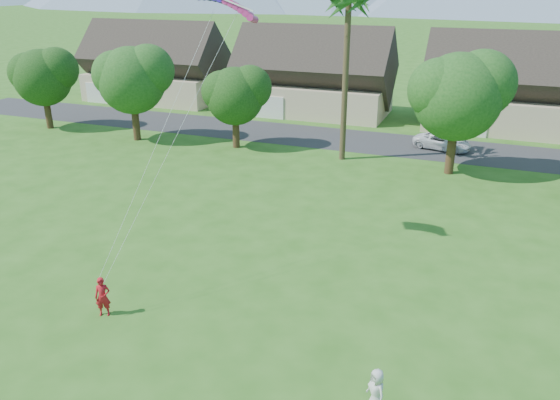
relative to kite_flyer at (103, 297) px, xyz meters
The scene contains 7 objects.
street 30.14m from the kite_flyer, 79.35° to the left, with size 90.00×7.00×0.01m, color #2D2D30.
kite_flyer is the anchor object (origin of this frame).
watcher 11.59m from the kite_flyer, ahead, with size 0.77×0.50×1.57m, color silver.
parked_car 31.41m from the kite_flyer, 70.50° to the left, with size 2.10×4.55×1.26m, color white.
houses_row 39.16m from the kite_flyer, 81.07° to the left, with size 72.75×8.19×8.86m.
tree_row 24.28m from the kite_flyer, 79.35° to the left, with size 62.27×6.67×8.45m.
parafoil_kite 13.76m from the kite_flyer, 74.86° to the left, with size 3.17×1.16×0.50m.
Camera 1 is at (8.02, -10.82, 12.77)m, focal length 35.00 mm.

